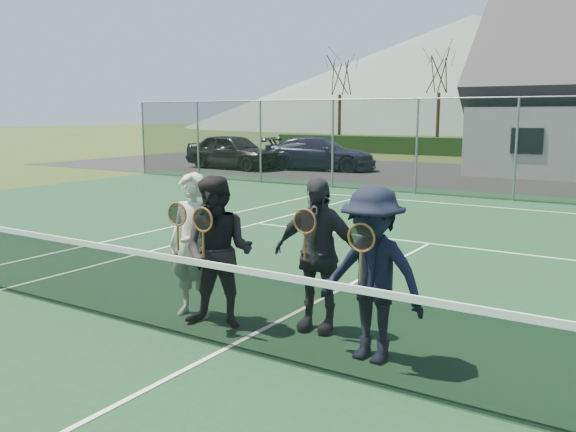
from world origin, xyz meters
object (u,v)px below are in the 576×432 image
at_px(car_b, 310,156).
at_px(player_b, 218,252).
at_px(tennis_net, 225,303).
at_px(player_d, 372,275).
at_px(car_a, 233,151).
at_px(player_c, 317,254).
at_px(car_c, 320,154).
at_px(player_a, 193,245).

height_order(car_b, player_b, player_b).
relative_size(tennis_net, player_d, 6.49).
relative_size(tennis_net, player_b, 6.49).
xyz_separation_m(car_a, player_c, (14.00, -16.63, 0.11)).
distance_m(car_a, tennis_net, 22.26).
xyz_separation_m(car_a, tennis_net, (13.50, -17.70, -0.27)).
xyz_separation_m(player_b, player_d, (1.95, 0.04, -0.00)).
bearing_deg(car_a, tennis_net, -139.31).
height_order(car_c, player_a, player_a).
xyz_separation_m(tennis_net, player_c, (0.51, 1.07, 0.38)).
bearing_deg(tennis_net, player_c, 64.48).
xyz_separation_m(player_b, player_c, (1.03, 0.52, 0.00)).
relative_size(car_c, player_a, 2.85).
height_order(car_b, player_a, player_a).
xyz_separation_m(player_a, player_d, (2.45, -0.09, -0.00)).
xyz_separation_m(tennis_net, player_d, (1.43, 0.59, 0.38)).
relative_size(player_a, player_d, 1.00).
height_order(tennis_net, player_c, player_c).
xyz_separation_m(car_a, player_b, (12.98, -17.16, 0.11)).
bearing_deg(tennis_net, player_d, 22.28).
bearing_deg(player_b, car_a, 127.10).
bearing_deg(car_a, player_a, -140.41).
bearing_deg(player_a, car_b, 116.43).
distance_m(car_a, player_b, 21.51).
bearing_deg(player_c, player_a, -165.56).
bearing_deg(car_c, player_c, -161.42).
bearing_deg(car_b, player_b, -168.30).
bearing_deg(player_d, player_a, 178.00).
bearing_deg(car_b, car_c, -80.51).
bearing_deg(player_c, tennis_net, -115.52).
bearing_deg(car_c, player_a, -165.69).
bearing_deg(player_a, tennis_net, -33.28).
bearing_deg(player_b, player_c, 26.92).
bearing_deg(player_c, car_b, 120.66).
relative_size(car_c, tennis_net, 0.44).
bearing_deg(player_b, tennis_net, -46.16).
height_order(car_c, player_d, player_d).
bearing_deg(car_a, player_d, -135.54).
relative_size(car_c, player_b, 2.85).
height_order(car_a, car_b, car_a).
relative_size(car_a, car_b, 1.27).
bearing_deg(car_a, player_b, -139.54).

